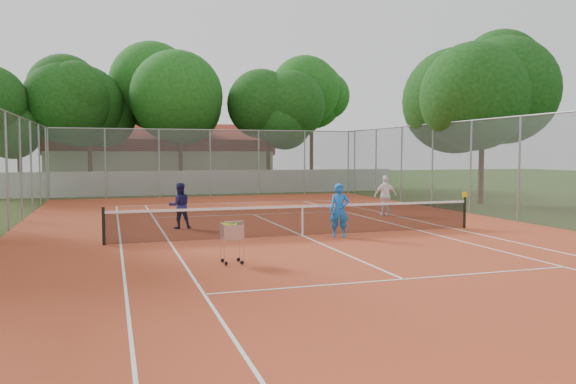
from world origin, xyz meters
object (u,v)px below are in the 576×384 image
object	(u,v)px
tennis_net	(302,220)
clubhouse	(160,158)
player_far_left	(180,206)
ball_hopper	(232,242)
player_near	(340,210)
player_far_right	(386,195)

from	to	relation	value
tennis_net	clubhouse	size ratio (longest dim) A/B	0.72
player_far_left	ball_hopper	xyz separation A→B (m)	(0.45, -6.62, -0.27)
tennis_net	player_near	bearing A→B (deg)	-31.22
clubhouse	ball_hopper	world-z (taller)	clubhouse
player_far_left	ball_hopper	bearing A→B (deg)	89.58
player_near	ball_hopper	world-z (taller)	player_near
clubhouse	ball_hopper	xyz separation A→B (m)	(-1.03, -32.73, -1.66)
player_near	player_far_right	xyz separation A→B (m)	(4.19, 5.04, 0.00)
player_near	clubhouse	bearing A→B (deg)	116.29
tennis_net	player_far_right	xyz separation A→B (m)	(5.20, 4.43, 0.34)
player_far_right	tennis_net	bearing A→B (deg)	48.49
player_far_left	ball_hopper	size ratio (longest dim) A/B	1.51
clubhouse	player_far_right	size ratio (longest dim) A/B	9.85
tennis_net	ball_hopper	bearing A→B (deg)	-129.06
player_near	player_far_right	bearing A→B (deg)	70.72
player_far_left	player_far_right	distance (m)	8.81
clubhouse	player_far_left	world-z (taller)	clubhouse
clubhouse	ball_hopper	distance (m)	32.79
tennis_net	clubhouse	bearing A→B (deg)	93.95
player_far_left	player_far_right	xyz separation A→B (m)	(8.67, 1.54, 0.04)
tennis_net	ball_hopper	xyz separation A→B (m)	(-3.03, -3.73, 0.03)
player_far_left	player_far_right	bearing A→B (deg)	-174.21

